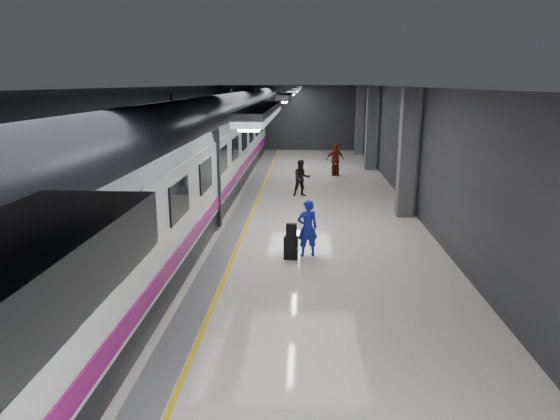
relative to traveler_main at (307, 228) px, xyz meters
name	(u,v)px	position (x,y,z in m)	size (l,w,h in m)	color
ground	(274,229)	(-1.07, 2.50, -0.80)	(40.00, 40.00, 0.00)	silver
platform_hall	(267,118)	(-1.36, 3.45, 2.74)	(10.02, 40.02, 4.51)	black
train	(173,166)	(-4.32, 2.50, 1.27)	(3.05, 38.00, 4.05)	black
traveler_main	(307,228)	(0.00, 0.00, 0.00)	(0.58, 0.38, 1.59)	#1A38C9
suitcase_main	(291,248)	(-0.44, -0.26, -0.48)	(0.38, 0.24, 0.62)	black
shoulder_bag	(291,230)	(-0.43, -0.30, 0.02)	(0.28, 0.15, 0.38)	black
traveler_far_a	(302,178)	(-0.23, 7.50, -0.03)	(0.75, 0.58, 1.54)	black
traveler_far_b	(335,160)	(1.45, 12.43, 0.02)	(0.96, 0.40, 1.64)	maroon
suitcase_far	(335,170)	(1.49, 12.63, -0.53)	(0.36, 0.23, 0.53)	black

